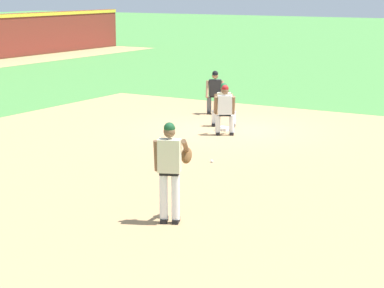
# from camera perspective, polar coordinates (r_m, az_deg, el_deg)

# --- Properties ---
(ground_plane) EXTENTS (160.00, 160.00, 0.00)m
(ground_plane) POSITION_cam_1_polar(r_m,az_deg,el_deg) (22.34, 2.42, 1.06)
(ground_plane) COLOR #47843D
(infield_dirt_patch) EXTENTS (18.00, 18.00, 0.01)m
(infield_dirt_patch) POSITION_cam_1_polar(r_m,az_deg,el_deg) (17.95, 0.86, -1.62)
(infield_dirt_patch) COLOR tan
(infield_dirt_patch) RESTS_ON ground
(first_base_bag) EXTENTS (0.38, 0.38, 0.09)m
(first_base_bag) POSITION_cam_1_polar(r_m,az_deg,el_deg) (22.34, 2.42, 1.18)
(first_base_bag) COLOR white
(first_base_bag) RESTS_ON ground
(baseball) EXTENTS (0.07, 0.07, 0.07)m
(baseball) POSITION_cam_1_polar(r_m,az_deg,el_deg) (18.21, 1.52, -1.32)
(baseball) COLOR white
(baseball) RESTS_ON ground
(pitcher) EXTENTS (0.82, 0.60, 1.86)m
(pitcher) POSITION_cam_1_polar(r_m,az_deg,el_deg) (13.40, -1.63, -1.70)
(pitcher) COLOR black
(pitcher) RESTS_ON ground
(first_baseman) EXTENTS (0.84, 0.97, 1.34)m
(first_baseman) POSITION_cam_1_polar(r_m,az_deg,el_deg) (22.75, 2.47, 3.13)
(first_baseman) COLOR black
(first_baseman) RESTS_ON ground
(baserunner) EXTENTS (0.63, 0.68, 1.46)m
(baserunner) POSITION_cam_1_polar(r_m,az_deg,el_deg) (21.45, 2.52, 2.75)
(baserunner) COLOR black
(baserunner) RESTS_ON ground
(umpire) EXTENTS (0.60, 0.67, 1.46)m
(umpire) POSITION_cam_1_polar(r_m,az_deg,el_deg) (25.04, 1.77, 4.09)
(umpire) COLOR black
(umpire) RESTS_ON ground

